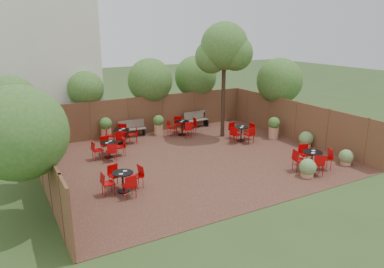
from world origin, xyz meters
TOP-DOWN VIEW (x-y plane):
  - ground at (0.00, 0.00)m, footprint 80.00×80.00m
  - courtyard_paving at (0.00, 0.00)m, footprint 12.00×10.00m
  - fence_back at (0.00, 5.00)m, footprint 12.00×0.08m
  - fence_left at (-6.00, 0.00)m, footprint 0.08×10.00m
  - fence_right at (6.00, 0.00)m, footprint 0.08×10.00m
  - neighbour_building at (-4.50, 8.00)m, footprint 5.00×4.00m
  - overhang_foliage at (-1.00, 2.57)m, footprint 15.85×10.84m
  - courtyard_tree at (3.15, 2.32)m, footprint 2.59×2.49m
  - park_bench_left at (-1.01, 4.62)m, footprint 1.42×0.56m
  - park_bench_right at (2.84, 4.62)m, footprint 1.47×0.57m
  - bistro_tables at (0.16, 0.87)m, footprint 8.82×8.54m
  - planters at (-0.77, 3.60)m, footprint 11.30×4.59m
  - low_shrubs at (4.68, -2.68)m, footprint 3.39×3.39m

SIDE VIEW (x-z plane):
  - ground at x=0.00m, z-range 0.00..0.00m
  - courtyard_paving at x=0.00m, z-range 0.00..0.02m
  - low_shrubs at x=4.68m, z-range -0.01..0.73m
  - bistro_tables at x=0.16m, z-range 0.01..0.88m
  - park_bench_left at x=-1.01m, z-range 0.03..0.89m
  - park_bench_right at x=2.84m, z-range 0.03..0.93m
  - planters at x=-0.77m, z-range 0.05..1.21m
  - fence_back at x=0.00m, z-range 0.00..2.00m
  - fence_left at x=-6.00m, z-range 0.00..2.00m
  - fence_right at x=6.00m, z-range 0.00..2.00m
  - overhang_foliage at x=-1.00m, z-range 1.41..4.02m
  - neighbour_building at x=-4.50m, z-range 0.00..8.00m
  - courtyard_tree at x=3.15m, z-range 1.55..7.37m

